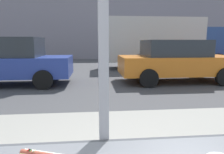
{
  "coord_description": "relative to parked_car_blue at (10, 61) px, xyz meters",
  "views": [
    {
      "loc": [
        -0.05,
        -0.95,
        1.51
      ],
      "look_at": [
        0.27,
        2.43,
        0.93
      ],
      "focal_mm": 32.55,
      "sensor_mm": 36.0,
      "label": 1
    }
  ],
  "objects": [
    {
      "name": "ground_plane",
      "position": [
        2.98,
        1.45,
        -0.86
      ],
      "size": [
        60.0,
        60.0,
        0.0
      ],
      "primitive_type": "plane",
      "color": "#424244"
    },
    {
      "name": "sidewalk_strip",
      "position": [
        2.98,
        -4.95,
        -0.79
      ],
      "size": [
        16.0,
        2.8,
        0.12
      ],
      "primitive_type": "cube",
      "color": "gray",
      "rests_on": "ground"
    },
    {
      "name": "building_facade_far",
      "position": [
        2.98,
        11.88,
        1.89
      ],
      "size": [
        28.0,
        1.2,
        5.49
      ],
      "primitive_type": "cube",
      "color": "gray",
      "rests_on": "ground"
    },
    {
      "name": "parked_car_blue",
      "position": [
        0.0,
        0.0,
        0.0
      ],
      "size": [
        4.26,
        1.94,
        1.69
      ],
      "color": "#283D93",
      "rests_on": "ground"
    },
    {
      "name": "parked_car_orange",
      "position": [
        6.13,
        0.0,
        -0.03
      ],
      "size": [
        4.38,
        2.03,
        1.6
      ],
      "color": "orange",
      "rests_on": "ground"
    },
    {
      "name": "box_truck",
      "position": [
        7.21,
        4.29,
        0.72
      ],
      "size": [
        7.07,
        2.44,
        2.86
      ],
      "color": "beige",
      "rests_on": "ground"
    }
  ]
}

